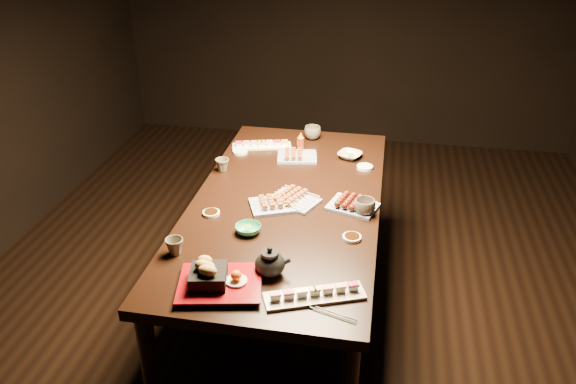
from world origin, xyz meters
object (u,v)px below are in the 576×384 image
object	(u,v)px
condiment_bottle	(301,143)
yakitori_plate_center	(275,201)
sushi_platter_far	(262,144)
yakitori_plate_right	(294,197)
edamame_bowl_green	(248,229)
dining_table	(286,264)
sushi_platter_near	(315,293)
teacup_near_left	(175,246)
tempura_tray	(219,275)
yakitori_plate_left	(297,154)
teacup_far_right	(312,133)
teapot	(270,261)
edamame_bowl_cream	(350,155)
teacup_far_left	(222,165)
teacup_mid_right	(365,207)

from	to	relation	value
condiment_bottle	yakitori_plate_center	bearing A→B (deg)	-91.67
sushi_platter_far	yakitori_plate_right	bearing A→B (deg)	101.66
edamame_bowl_green	dining_table	bearing A→B (deg)	70.44
sushi_platter_near	teacup_near_left	xyz separation A→B (m)	(-0.61, 0.18, 0.01)
tempura_tray	yakitori_plate_center	bearing A→B (deg)	71.26
tempura_tray	condiment_bottle	bearing A→B (deg)	74.15
yakitori_plate_left	teacup_far_right	world-z (taller)	teacup_far_right
yakitori_plate_center	tempura_tray	xyz separation A→B (m)	(-0.08, -0.64, 0.03)
teacup_near_left	sushi_platter_near	bearing A→B (deg)	-16.36
edamame_bowl_green	condiment_bottle	world-z (taller)	condiment_bottle
sushi_platter_near	teapot	size ratio (longest dim) A/B	2.66
dining_table	edamame_bowl_cream	bearing A→B (deg)	65.14
tempura_tray	condiment_bottle	world-z (taller)	condiment_bottle
sushi_platter_far	condiment_bottle	size ratio (longest dim) A/B	2.78
teacup_far_left	sushi_platter_near	bearing A→B (deg)	-56.61
condiment_bottle	dining_table	bearing A→B (deg)	-87.84
yakitori_plate_right	teacup_far_right	size ratio (longest dim) A/B	2.29
yakitori_plate_right	edamame_bowl_cream	bearing A→B (deg)	92.30
tempura_tray	teacup_far_left	xyz separation A→B (m)	(-0.27, 0.96, -0.02)
sushi_platter_near	teacup_far_right	bearing A→B (deg)	76.97
dining_table	teapot	bearing A→B (deg)	-84.80
tempura_tray	teacup_far_right	bearing A→B (deg)	73.32
teacup_far_left	condiment_bottle	xyz separation A→B (m)	(0.37, 0.31, 0.03)
yakitori_plate_center	edamame_bowl_green	distance (m)	0.26
teacup_far_left	teacup_far_right	world-z (taller)	teacup_far_right
yakitori_plate_center	condiment_bottle	distance (m)	0.64
teacup_near_left	teacup_far_left	size ratio (longest dim) A/B	1.02
teacup_far_right	dining_table	bearing A→B (deg)	-91.27
edamame_bowl_green	teapot	xyz separation A→B (m)	(0.16, -0.27, 0.04)
edamame_bowl_green	teacup_near_left	world-z (taller)	teacup_near_left
teapot	yakitori_plate_right	bearing A→B (deg)	79.74
sushi_platter_far	teacup_mid_right	bearing A→B (deg)	119.53
teacup_far_left	teacup_far_right	xyz separation A→B (m)	(0.41, 0.52, 0.00)
teacup_near_left	teacup_far_left	world-z (taller)	teacup_near_left
edamame_bowl_cream	tempura_tray	size ratio (longest dim) A/B	0.41
sushi_platter_near	dining_table	bearing A→B (deg)	87.20
yakitori_plate_center	tempura_tray	distance (m)	0.64
yakitori_plate_left	teacup_near_left	distance (m)	1.06
yakitori_plate_center	yakitori_plate_left	distance (m)	0.55
teacup_near_left	condiment_bottle	world-z (taller)	condiment_bottle
yakitori_plate_right	edamame_bowl_green	world-z (taller)	yakitori_plate_right
sushi_platter_near	teacup_mid_right	world-z (taller)	teacup_mid_right
dining_table	teacup_far_left	xyz separation A→B (m)	(-0.39, 0.26, 0.41)
edamame_bowl_cream	yakitori_plate_left	bearing A→B (deg)	-168.22
edamame_bowl_cream	teacup_far_right	size ratio (longest dim) A/B	1.30
teacup_far_left	tempura_tray	bearing A→B (deg)	-74.31
sushi_platter_far	tempura_tray	xyz separation A→B (m)	(0.13, -1.31, 0.04)
yakitori_plate_center	teacup_near_left	world-z (taller)	teacup_near_left
yakitori_plate_left	tempura_tray	bearing A→B (deg)	-104.00
sushi_platter_far	yakitori_plate_left	size ratio (longest dim) A/B	1.57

